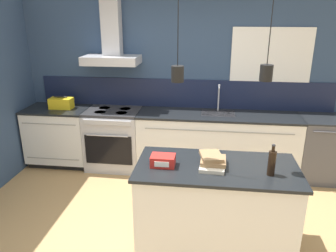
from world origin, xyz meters
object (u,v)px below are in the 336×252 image
oven_range (114,139)px  book_stack (213,161)px  dishwasher (320,148)px  yellow_toolbox (61,103)px  red_supply_box (163,161)px  bottle_on_island (272,163)px

oven_range → book_stack: size_ratio=2.56×
dishwasher → yellow_toolbox: size_ratio=2.68×
red_supply_box → yellow_toolbox: 2.51m
book_stack → red_supply_box: book_stack is taller
book_stack → red_supply_box: (-0.47, -0.05, 0.00)m
book_stack → oven_range: bearing=131.1°
bottle_on_island → yellow_toolbox: bearing=147.0°
book_stack → red_supply_box: size_ratio=1.56×
bottle_on_island → red_supply_box: bearing=176.3°
oven_range → dishwasher: size_ratio=1.00×
red_supply_box → dishwasher: bearing=41.0°
book_stack → red_supply_box: 0.47m
yellow_toolbox → red_supply_box: bearing=-44.1°
book_stack → yellow_toolbox: size_ratio=1.05×
bottle_on_island → yellow_toolbox: (-2.79, 1.81, -0.04)m
book_stack → yellow_toolbox: yellow_toolbox is taller
bottle_on_island → red_supply_box: size_ratio=1.28×
bottle_on_island → book_stack: (-0.52, 0.12, -0.07)m
dishwasher → bottle_on_island: (-1.02, -1.81, 0.58)m
oven_range → red_supply_box: (1.00, -1.74, 0.51)m
oven_range → yellow_toolbox: 0.96m
book_stack → dishwasher: bearing=47.6°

